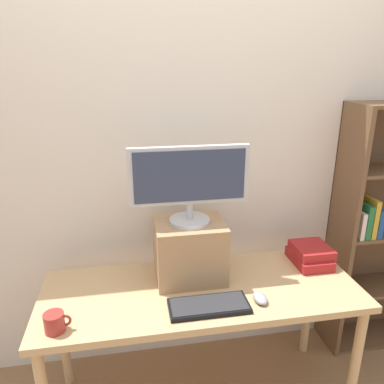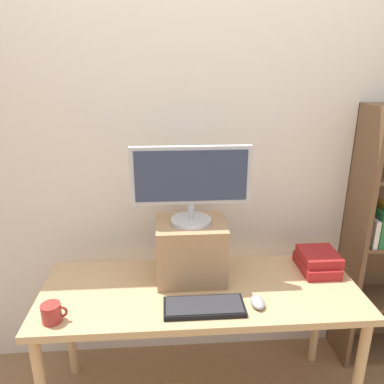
% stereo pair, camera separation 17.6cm
% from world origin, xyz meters
% --- Properties ---
extents(back_wall, '(7.00, 0.08, 2.60)m').
position_xyz_m(back_wall, '(0.00, 0.47, 1.30)').
color(back_wall, beige).
rests_on(back_wall, ground_plane).
extents(desk, '(1.59, 0.61, 0.73)m').
position_xyz_m(desk, '(0.00, 0.00, 0.65)').
color(desk, tan).
rests_on(desk, ground_plane).
extents(riser_box, '(0.35, 0.29, 0.31)m').
position_xyz_m(riser_box, '(-0.04, 0.12, 0.88)').
color(riser_box, '#A87F56').
rests_on(riser_box, desk).
extents(computer_monitor, '(0.59, 0.20, 0.39)m').
position_xyz_m(computer_monitor, '(-0.04, 0.11, 1.26)').
color(computer_monitor, '#B7B7BA').
rests_on(computer_monitor, riser_box).
extents(keyboard, '(0.37, 0.16, 0.02)m').
position_xyz_m(keyboard, '(-0.00, -0.17, 0.74)').
color(keyboard, black).
rests_on(keyboard, desk).
extents(computer_mouse, '(0.06, 0.10, 0.04)m').
position_xyz_m(computer_mouse, '(0.25, -0.16, 0.74)').
color(computer_mouse, '#99999E').
rests_on(computer_mouse, desk).
extents(book_stack, '(0.20, 0.25, 0.11)m').
position_xyz_m(book_stack, '(0.65, 0.13, 0.78)').
color(book_stack, maroon).
rests_on(book_stack, desk).
extents(coffee_mug, '(0.11, 0.09, 0.09)m').
position_xyz_m(coffee_mug, '(-0.67, -0.21, 0.77)').
color(coffee_mug, '#9E2D28').
rests_on(coffee_mug, desk).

